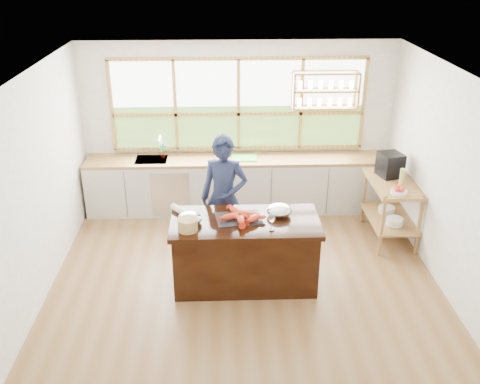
{
  "coord_description": "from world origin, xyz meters",
  "views": [
    {
      "loc": [
        -0.28,
        -6.04,
        3.99
      ],
      "look_at": [
        -0.05,
        0.15,
        1.13
      ],
      "focal_mm": 40.0,
      "sensor_mm": 36.0,
      "label": 1
    }
  ],
  "objects_px": {
    "island": "(245,252)",
    "cook": "(224,198)",
    "espresso_machine": "(390,165)",
    "wicker_basket": "(188,225)"
  },
  "relations": [
    {
      "from": "island",
      "to": "cook",
      "type": "distance_m",
      "value": 0.85
    },
    {
      "from": "cook",
      "to": "wicker_basket",
      "type": "relative_size",
      "value": 7.44
    },
    {
      "from": "espresso_machine",
      "to": "wicker_basket",
      "type": "distance_m",
      "value": 3.28
    },
    {
      "from": "cook",
      "to": "island",
      "type": "bearing_deg",
      "value": -57.71
    },
    {
      "from": "island",
      "to": "cook",
      "type": "bearing_deg",
      "value": 110.17
    },
    {
      "from": "island",
      "to": "espresso_machine",
      "type": "height_order",
      "value": "espresso_machine"
    },
    {
      "from": "cook",
      "to": "espresso_machine",
      "type": "xyz_separation_m",
      "value": [
        2.44,
        0.65,
        0.19
      ]
    },
    {
      "from": "island",
      "to": "espresso_machine",
      "type": "bearing_deg",
      "value": 31.53
    },
    {
      "from": "island",
      "to": "cook",
      "type": "xyz_separation_m",
      "value": [
        -0.25,
        0.69,
        0.43
      ]
    },
    {
      "from": "espresso_machine",
      "to": "cook",
      "type": "bearing_deg",
      "value": 179.34
    }
  ]
}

